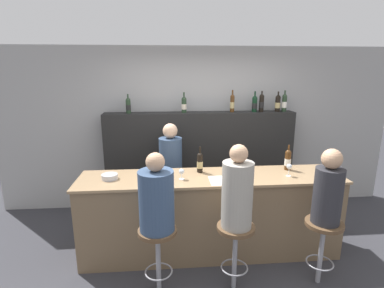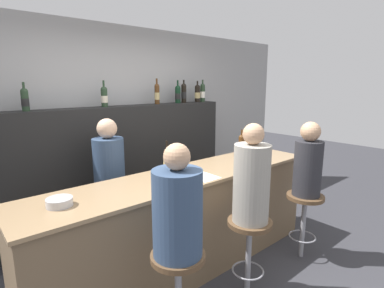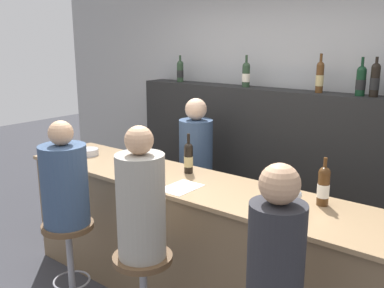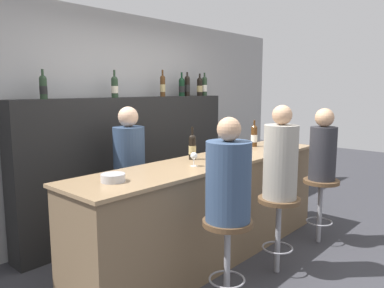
{
  "view_description": "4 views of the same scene",
  "coord_description": "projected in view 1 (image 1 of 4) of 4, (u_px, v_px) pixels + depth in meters",
  "views": [
    {
      "loc": [
        -0.51,
        -3.02,
        2.25
      ],
      "look_at": [
        -0.23,
        0.28,
        1.42
      ],
      "focal_mm": 28.0,
      "sensor_mm": 36.0,
      "label": 1
    },
    {
      "loc": [
        -1.78,
        -1.84,
        1.88
      ],
      "look_at": [
        0.12,
        0.38,
        1.28
      ],
      "focal_mm": 28.0,
      "sensor_mm": 36.0,
      "label": 2
    },
    {
      "loc": [
        1.95,
        -2.1,
        2.06
      ],
      "look_at": [
        0.02,
        0.35,
        1.29
      ],
      "focal_mm": 40.0,
      "sensor_mm": 36.0,
      "label": 3
    },
    {
      "loc": [
        -2.83,
        -1.97,
        1.71
      ],
      "look_at": [
        -0.22,
        0.39,
        1.18
      ],
      "focal_mm": 35.0,
      "sensor_mm": 36.0,
      "label": 4
    }
  ],
  "objects": [
    {
      "name": "guest_seated_right",
      "position": [
        328.0,
        191.0,
        3.0
      ],
      "size": [
        0.28,
        0.28,
        0.78
      ],
      "color": "#28282D",
      "rests_on": "bar_stool_right"
    },
    {
      "name": "ground_plane",
      "position": [
        214.0,
        267.0,
        3.51
      ],
      "size": [
        16.0,
        16.0,
        0.0
      ],
      "primitive_type": "plane",
      "color": "#333338"
    },
    {
      "name": "bar_counter",
      "position": [
        210.0,
        215.0,
        3.69
      ],
      "size": [
        3.14,
        0.67,
        1.01
      ],
      "color": "brown",
      "rests_on": "ground_plane"
    },
    {
      "name": "tasting_menu",
      "position": [
        219.0,
        181.0,
        3.42
      ],
      "size": [
        0.21,
        0.3,
        0.0
      ],
      "color": "white",
      "rests_on": "bar_counter"
    },
    {
      "name": "wine_bottle_counter_0",
      "position": [
        200.0,
        162.0,
        3.68
      ],
      "size": [
        0.07,
        0.07,
        0.32
      ],
      "color": "black",
      "rests_on": "bar_counter"
    },
    {
      "name": "guest_seated_middle",
      "position": [
        237.0,
        192.0,
        2.92
      ],
      "size": [
        0.31,
        0.31,
        0.85
      ],
      "color": "gray",
      "rests_on": "bar_stool_middle"
    },
    {
      "name": "wine_bottle_backbar_6",
      "position": [
        284.0,
        103.0,
        4.68
      ],
      "size": [
        0.07,
        0.07,
        0.33
      ],
      "color": "#233823",
      "rests_on": "back_bar_cabinet"
    },
    {
      "name": "wine_bottle_backbar_2",
      "position": [
        232.0,
        103.0,
        4.61
      ],
      "size": [
        0.07,
        0.07,
        0.34
      ],
      "color": "#4C2D14",
      "rests_on": "back_bar_cabinet"
    },
    {
      "name": "wine_bottle_backbar_1",
      "position": [
        184.0,
        105.0,
        4.55
      ],
      "size": [
        0.08,
        0.08,
        0.31
      ],
      "color": "#233823",
      "rests_on": "back_bar_cabinet"
    },
    {
      "name": "bar_stool_right",
      "position": [
        323.0,
        235.0,
        3.13
      ],
      "size": [
        0.39,
        0.39,
        0.72
      ],
      "color": "gray",
      "rests_on": "ground_plane"
    },
    {
      "name": "wine_bottle_counter_1",
      "position": [
        288.0,
        160.0,
        3.77
      ],
      "size": [
        0.08,
        0.08,
        0.32
      ],
      "color": "#4C2D14",
      "rests_on": "bar_counter"
    },
    {
      "name": "back_bar_cabinet",
      "position": [
        200.0,
        162.0,
        4.8
      ],
      "size": [
        2.95,
        0.28,
        1.6
      ],
      "color": "black",
      "rests_on": "ground_plane"
    },
    {
      "name": "wine_bottle_backbar_3",
      "position": [
        255.0,
        104.0,
        4.64
      ],
      "size": [
        0.08,
        0.08,
        0.32
      ],
      "color": "black",
      "rests_on": "back_bar_cabinet"
    },
    {
      "name": "wall_back",
      "position": [
        198.0,
        129.0,
        4.89
      ],
      "size": [
        6.4,
        0.05,
        2.6
      ],
      "color": "#9E9E9E",
      "rests_on": "ground_plane"
    },
    {
      "name": "bar_stool_left",
      "position": [
        158.0,
        243.0,
        2.98
      ],
      "size": [
        0.39,
        0.39,
        0.72
      ],
      "color": "gray",
      "rests_on": "ground_plane"
    },
    {
      "name": "wine_bottle_backbar_4",
      "position": [
        261.0,
        103.0,
        4.65
      ],
      "size": [
        0.08,
        0.08,
        0.32
      ],
      "color": "black",
      "rests_on": "back_bar_cabinet"
    },
    {
      "name": "guest_seated_left",
      "position": [
        156.0,
        198.0,
        2.87
      ],
      "size": [
        0.34,
        0.34,
        0.78
      ],
      "color": "#334766",
      "rests_on": "bar_stool_left"
    },
    {
      "name": "wine_bottle_backbar_5",
      "position": [
        278.0,
        103.0,
        4.67
      ],
      "size": [
        0.08,
        0.08,
        0.31
      ],
      "color": "black",
      "rests_on": "back_bar_cabinet"
    },
    {
      "name": "wine_bottle_backbar_0",
      "position": [
        128.0,
        105.0,
        4.48
      ],
      "size": [
        0.07,
        0.07,
        0.29
      ],
      "color": "#233823",
      "rests_on": "back_bar_cabinet"
    },
    {
      "name": "bartender",
      "position": [
        171.0,
        180.0,
        4.29
      ],
      "size": [
        0.32,
        0.32,
        1.53
      ],
      "color": "#334766",
      "rests_on": "ground_plane"
    },
    {
      "name": "bar_stool_middle",
      "position": [
        235.0,
        240.0,
        3.05
      ],
      "size": [
        0.39,
        0.39,
        0.72
      ],
      "color": "gray",
      "rests_on": "ground_plane"
    },
    {
      "name": "wine_glass_0",
      "position": [
        182.0,
        172.0,
        3.44
      ],
      "size": [
        0.06,
        0.06,
        0.13
      ],
      "color": "silver",
      "rests_on": "bar_counter"
    },
    {
      "name": "wine_glass_1",
      "position": [
        289.0,
        167.0,
        3.54
      ],
      "size": [
        0.06,
        0.06,
        0.15
      ],
      "color": "silver",
      "rests_on": "bar_counter"
    },
    {
      "name": "metal_bowl",
      "position": [
        110.0,
        177.0,
        3.46
      ],
      "size": [
        0.18,
        0.18,
        0.06
      ],
      "color": "#B7B7BC",
      "rests_on": "bar_counter"
    }
  ]
}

